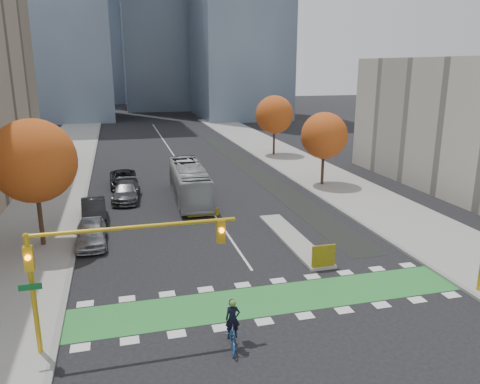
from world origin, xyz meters
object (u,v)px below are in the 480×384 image
hazard_board (323,256)px  traffic_signal_west (99,256)px  bus (189,182)px  parked_car_a (91,233)px  tree_east_near (324,136)px  tree_east_far (274,115)px  parked_car_b (94,210)px  tree_west (34,161)px  parked_car_c (126,192)px  parked_car_d (123,179)px  cyclist (233,332)px

hazard_board → traffic_signal_west: 13.23m
traffic_signal_west → bus: size_ratio=0.77×
parked_car_a → tree_east_near: bearing=25.8°
tree_east_far → hazard_board: bearing=-104.1°
parked_car_a → parked_car_b: bearing=89.3°
parked_car_b → tree_east_near: bearing=11.3°
hazard_board → tree_west: 18.44m
hazard_board → parked_car_c: 20.27m
hazard_board → traffic_signal_west: (-11.93, -4.71, 3.23)m
bus → parked_car_c: 5.51m
parked_car_d → parked_car_b: bearing=-104.3°
cyclist → tree_east_near: bearing=67.2°
traffic_signal_west → parked_car_c: bearing=86.3°
bus → parked_car_d: size_ratio=2.04×
hazard_board → bus: bearing=107.7°
tree_east_near → cyclist: 28.51m
tree_west → parked_car_a: 5.68m
tree_east_far → parked_car_d: 22.74m
tree_west → parked_car_d: bearing=69.7°
tree_west → tree_east_far: 35.73m
parked_car_c → cyclist: bearing=-75.2°
parked_car_a → parked_car_c: bearing=75.3°
tree_west → parked_car_c: 12.02m
parked_car_a → parked_car_d: (2.37, 15.00, -0.06)m
cyclist → parked_car_c: cyclist is taller
tree_east_near → parked_car_d: (-18.63, 4.54, -4.11)m
tree_east_near → cyclist: bearing=-121.8°
tree_west → parked_car_a: bearing=-8.8°
cyclist → bus: size_ratio=0.19×
hazard_board → parked_car_b: (-13.00, 12.34, 0.01)m
tree_east_near → parked_car_a: tree_east_near is taller
cyclist → bus: (1.70, 22.37, 0.83)m
tree_east_far → parked_car_d: tree_east_far is taller
parked_car_b → parked_car_d: bearing=73.4°
cyclist → parked_car_c: bearing=107.8°
hazard_board → tree_west: (-16.00, 7.80, 4.82)m
cyclist → parked_car_b: size_ratio=0.44×
tree_west → tree_east_near: (24.00, 10.00, -0.75)m
tree_east_far → parked_car_a: tree_east_far is taller
tree_west → parked_car_c: (5.50, 9.54, -4.83)m
cyclist → parked_car_d: (-3.76, 28.50, 0.04)m
traffic_signal_west → parked_car_d: 27.28m
traffic_signal_west → parked_car_b: (-1.07, 17.05, -3.22)m
hazard_board → parked_car_b: 17.92m
tree_east_far → parked_car_c: 25.53m
hazard_board → bus: size_ratio=0.13×
cyclist → bus: 22.45m
hazard_board → traffic_signal_west: size_ratio=0.16×
hazard_board → tree_east_far: size_ratio=0.18×
tree_east_far → traffic_signal_west: 43.61m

